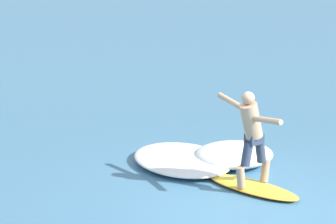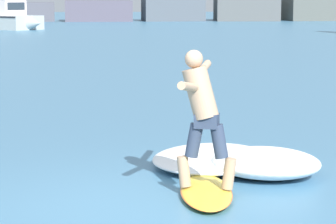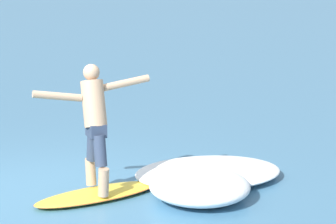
# 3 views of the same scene
# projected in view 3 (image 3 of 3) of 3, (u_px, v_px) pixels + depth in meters

# --- Properties ---
(ground_plane) EXTENTS (200.00, 200.00, 0.00)m
(ground_plane) POSITION_uv_depth(u_px,v_px,m) (38.00, 193.00, 10.05)
(ground_plane) COLOR teal
(surfboard) EXTENTS (0.72, 1.89, 0.23)m
(surfboard) POSITION_uv_depth(u_px,v_px,m) (100.00, 194.00, 9.85)
(surfboard) COLOR yellow
(surfboard) RESTS_ON ground
(surfer) EXTENTS (0.75, 1.44, 1.56)m
(surfer) POSITION_uv_depth(u_px,v_px,m) (94.00, 118.00, 9.70)
(surfer) COLOR tan
(surfer) RESTS_ON surfboard
(wave_foam_at_tail) EXTENTS (2.13, 2.41, 0.20)m
(wave_foam_at_tail) POSITION_uv_depth(u_px,v_px,m) (208.00, 172.00, 10.63)
(wave_foam_at_tail) COLOR white
(wave_foam_at_tail) RESTS_ON ground
(wave_foam_at_nose) EXTENTS (1.87, 1.83, 0.35)m
(wave_foam_at_nose) POSITION_uv_depth(u_px,v_px,m) (200.00, 186.00, 9.74)
(wave_foam_at_nose) COLOR white
(wave_foam_at_nose) RESTS_ON ground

